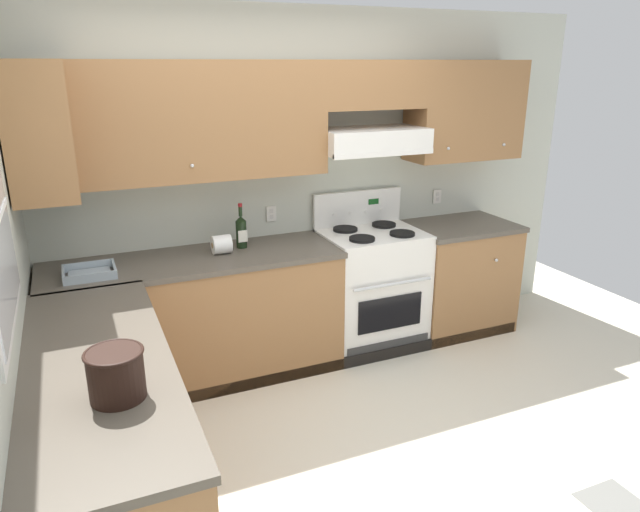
# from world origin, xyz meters

# --- Properties ---
(ground_plane) EXTENTS (7.04, 7.04, 0.00)m
(ground_plane) POSITION_xyz_m (0.00, 0.00, 0.00)
(ground_plane) COLOR beige
(floor_accent_tile) EXTENTS (0.30, 0.30, 0.01)m
(floor_accent_tile) POSITION_xyz_m (1.11, -0.87, 0.00)
(floor_accent_tile) COLOR slate
(floor_accent_tile) RESTS_ON ground_plane
(wall_back) EXTENTS (4.68, 0.57, 2.55)m
(wall_back) POSITION_xyz_m (0.40, 1.53, 1.48)
(wall_back) COLOR beige
(wall_back) RESTS_ON ground_plane
(counter_back_run) EXTENTS (3.60, 0.65, 0.91)m
(counter_back_run) POSITION_xyz_m (0.11, 1.24, 0.45)
(counter_back_run) COLOR olive
(counter_back_run) RESTS_ON ground_plane
(counter_left_run) EXTENTS (0.63, 1.91, 0.91)m
(counter_left_run) POSITION_xyz_m (-1.24, -0.00, 0.45)
(counter_left_run) COLOR olive
(counter_left_run) RESTS_ON ground_plane
(stove) EXTENTS (0.76, 0.62, 1.20)m
(stove) POSITION_xyz_m (0.82, 1.25, 0.48)
(stove) COLOR white
(stove) RESTS_ON ground_plane
(wine_bottle) EXTENTS (0.08, 0.08, 0.32)m
(wine_bottle) POSITION_xyz_m (-0.19, 1.35, 1.03)
(wine_bottle) COLOR black
(wine_bottle) RESTS_ON counter_back_run
(bowl) EXTENTS (0.31, 0.26, 0.06)m
(bowl) POSITION_xyz_m (-1.21, 1.16, 0.93)
(bowl) COLOR #9EADB7
(bowl) RESTS_ON counter_back_run
(bucket) EXTENTS (0.23, 0.23, 0.20)m
(bucket) POSITION_xyz_m (-1.18, -0.35, 1.02)
(bucket) COLOR black
(bucket) RESTS_ON counter_left_run
(paper_towel_roll) EXTENTS (0.13, 0.13, 0.13)m
(paper_towel_roll) POSITION_xyz_m (-0.35, 1.27, 0.98)
(paper_towel_roll) COLOR white
(paper_towel_roll) RESTS_ON counter_back_run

